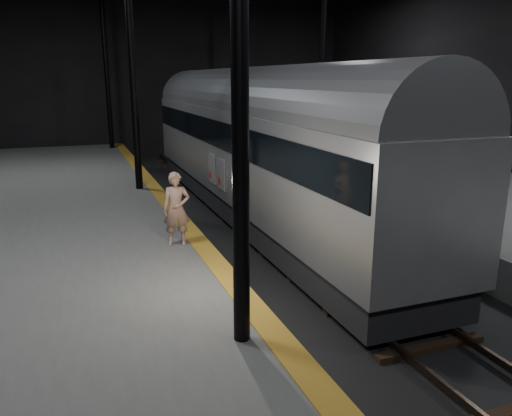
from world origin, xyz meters
TOP-DOWN VIEW (x-y plane):
  - ground at (0.00, 0.00)m, footprint 44.00×44.00m
  - platform_left at (-7.50, 0.00)m, footprint 9.00×43.80m
  - tactile_strip at (-3.25, 0.00)m, footprint 0.50×43.80m
  - track at (0.00, 0.00)m, footprint 2.40×43.00m
  - train at (-0.00, 5.90)m, footprint 2.97×19.84m
  - woman at (-3.80, 0.99)m, footprint 0.76×0.60m

SIDE VIEW (x-z plane):
  - ground at x=0.00m, z-range 0.00..0.00m
  - track at x=0.00m, z-range -0.05..0.19m
  - platform_left at x=-7.50m, z-range 0.00..1.00m
  - tactile_strip at x=-3.25m, z-range 1.00..1.01m
  - woman at x=-3.80m, z-range 1.00..2.84m
  - train at x=0.00m, z-range 0.31..5.61m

